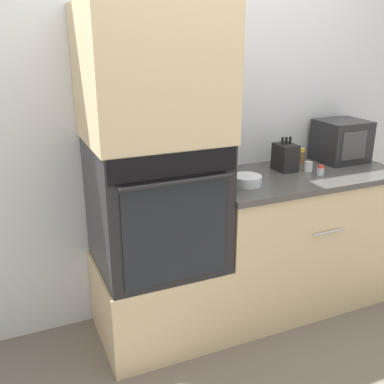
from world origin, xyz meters
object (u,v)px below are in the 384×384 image
(wall_oven, at_px, (156,204))
(knife_block, at_px, (285,157))
(microwave, at_px, (341,141))
(condiment_jar_far, at_px, (308,166))
(condiment_jar_near, at_px, (320,170))
(condiment_jar_mid, at_px, (301,156))
(bowl, at_px, (246,180))

(wall_oven, distance_m, knife_block, 0.91)
(wall_oven, bearing_deg, microwave, 5.42)
(microwave, height_order, condiment_jar_far, microwave)
(condiment_jar_near, distance_m, condiment_jar_mid, 0.28)
(bowl, xyz_separation_m, condiment_jar_mid, (0.57, 0.25, 0.02))
(knife_block, bearing_deg, condiment_jar_near, -51.95)
(condiment_jar_near, bearing_deg, condiment_jar_far, 97.92)
(wall_oven, height_order, condiment_jar_mid, wall_oven)
(knife_block, relative_size, condiment_jar_near, 3.46)
(microwave, xyz_separation_m, condiment_jar_near, (-0.34, -0.22, -0.11))
(wall_oven, height_order, condiment_jar_far, wall_oven)
(knife_block, bearing_deg, condiment_jar_mid, 24.82)
(wall_oven, relative_size, condiment_jar_near, 11.59)
(wall_oven, bearing_deg, knife_block, 5.67)
(microwave, bearing_deg, knife_block, -175.05)
(knife_block, xyz_separation_m, condiment_jar_far, (0.13, -0.08, -0.06))
(condiment_jar_far, bearing_deg, wall_oven, -179.27)
(knife_block, bearing_deg, condiment_jar_far, -31.15)
(wall_oven, height_order, knife_block, wall_oven)
(condiment_jar_far, bearing_deg, condiment_jar_near, -82.08)
(knife_block, xyz_separation_m, condiment_jar_near, (0.14, -0.18, -0.06))
(wall_oven, bearing_deg, condiment_jar_near, -4.96)
(bowl, xyz_separation_m, condiment_jar_far, (0.50, 0.08, 0.00))
(condiment_jar_near, relative_size, condiment_jar_far, 1.02)
(microwave, xyz_separation_m, condiment_jar_far, (-0.35, -0.12, -0.11))
(wall_oven, distance_m, bowl, 0.54)
(microwave, bearing_deg, wall_oven, -174.58)
(condiment_jar_mid, xyz_separation_m, condiment_jar_far, (-0.07, -0.17, -0.02))
(bowl, relative_size, condiment_jar_mid, 1.71)
(knife_block, distance_m, condiment_jar_near, 0.23)
(knife_block, bearing_deg, wall_oven, -174.33)
(wall_oven, relative_size, bowl, 4.12)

